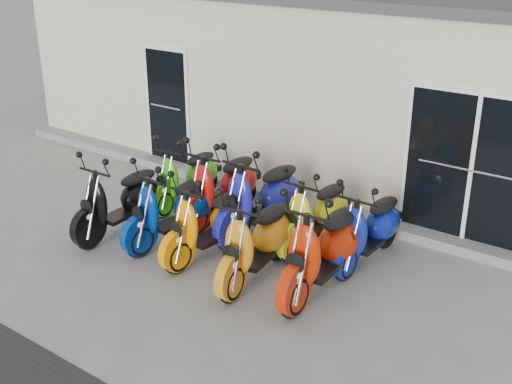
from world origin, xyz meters
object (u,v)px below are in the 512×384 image
(scooter_back_red, at_px, (222,177))
(scooter_front_black, at_px, (119,191))
(scooter_front_orange_a, at_px, (210,212))
(scooter_back_yellow, at_px, (316,204))
(scooter_front_orange_b, at_px, (257,231))
(scooter_front_red, at_px, (324,237))
(scooter_back_blue, at_px, (261,187))
(scooter_front_blue, at_px, (173,199))
(scooter_back_extra, at_px, (370,219))
(scooter_back_green, at_px, (186,169))

(scooter_back_red, bearing_deg, scooter_front_black, -129.31)
(scooter_front_orange_a, xyz_separation_m, scooter_back_red, (-0.62, 1.04, 0.05))
(scooter_back_yellow, bearing_deg, scooter_front_orange_a, -130.29)
(scooter_back_yellow, bearing_deg, scooter_front_orange_b, -94.33)
(scooter_front_red, bearing_deg, scooter_back_blue, 148.42)
(scooter_front_blue, bearing_deg, scooter_back_extra, 28.51)
(scooter_front_black, height_order, scooter_back_blue, scooter_back_blue)
(scooter_back_extra, bearing_deg, scooter_front_orange_a, -146.98)
(scooter_front_orange_b, bearing_deg, scooter_back_yellow, 77.18)
(scooter_back_red, xyz_separation_m, scooter_back_blue, (0.79, -0.04, 0.03))
(scooter_front_red, height_order, scooter_back_yellow, scooter_front_red)
(scooter_front_black, height_order, scooter_back_extra, scooter_front_black)
(scooter_front_orange_a, height_order, scooter_front_red, scooter_front_red)
(scooter_front_red, bearing_deg, scooter_back_red, 156.20)
(scooter_front_red, relative_size, scooter_back_extra, 1.16)
(scooter_back_red, height_order, scooter_back_yellow, scooter_back_red)
(scooter_front_blue, distance_m, scooter_front_orange_a, 0.73)
(scooter_front_red, distance_m, scooter_back_red, 2.55)
(scooter_front_red, height_order, scooter_back_extra, scooter_front_red)
(scooter_front_red, xyz_separation_m, scooter_back_blue, (-1.59, 0.88, -0.00))
(scooter_back_red, distance_m, scooter_back_extra, 2.51)
(scooter_front_orange_a, bearing_deg, scooter_front_red, 8.50)
(scooter_front_orange_b, distance_m, scooter_front_red, 0.89)
(scooter_back_red, bearing_deg, scooter_back_yellow, 1.42)
(scooter_front_orange_b, relative_size, scooter_back_blue, 0.92)
(scooter_front_orange_a, relative_size, scooter_back_red, 0.93)
(scooter_back_green, bearing_deg, scooter_front_orange_a, -40.04)
(scooter_back_extra, bearing_deg, scooter_back_red, -176.05)
(scooter_front_orange_a, distance_m, scooter_front_red, 1.76)
(scooter_back_green, relative_size, scooter_back_extra, 0.98)
(scooter_front_orange_b, bearing_deg, scooter_front_red, 8.72)
(scooter_back_blue, relative_size, scooter_back_yellow, 1.16)
(scooter_back_blue, bearing_deg, scooter_front_red, -26.64)
(scooter_front_black, bearing_deg, scooter_front_orange_a, 5.99)
(scooter_front_blue, distance_m, scooter_front_orange_b, 1.64)
(scooter_back_red, bearing_deg, scooter_back_blue, -5.07)
(scooter_front_black, xyz_separation_m, scooter_front_blue, (0.85, 0.25, -0.00))
(scooter_back_blue, bearing_deg, scooter_back_red, 179.39)
(scooter_back_extra, bearing_deg, scooter_front_orange_b, -126.20)
(scooter_front_orange_b, xyz_separation_m, scooter_back_yellow, (0.13, 1.26, -0.04))
(scooter_back_green, bearing_deg, scooter_front_red, -19.74)
(scooter_front_orange_a, relative_size, scooter_back_extra, 1.03)
(scooter_back_blue, height_order, scooter_back_extra, scooter_back_blue)
(scooter_front_red, relative_size, scooter_back_red, 1.04)
(scooter_front_orange_b, height_order, scooter_back_extra, scooter_front_orange_b)
(scooter_back_red, xyz_separation_m, scooter_back_yellow, (1.65, 0.10, -0.07))
(scooter_front_red, xyz_separation_m, scooter_back_red, (-2.38, 0.93, -0.03))
(scooter_back_yellow, bearing_deg, scooter_back_red, -174.88)
(scooter_front_blue, distance_m, scooter_back_yellow, 2.08)
(scooter_front_black, relative_size, scooter_back_yellow, 1.05)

